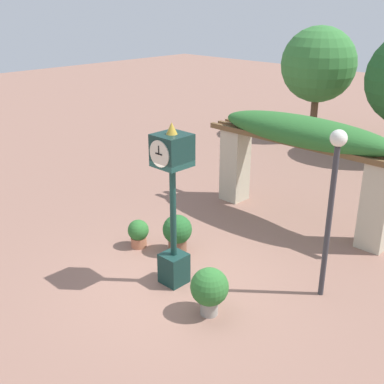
# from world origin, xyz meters

# --- Properties ---
(ground_plane) EXTENTS (60.00, 60.00, 0.00)m
(ground_plane) POSITION_xyz_m (0.00, 0.00, 0.00)
(ground_plane) COLOR #8E6656
(pedestal_clock) EXTENTS (0.58, 0.63, 3.18)m
(pedestal_clock) POSITION_xyz_m (-0.12, -0.03, 1.79)
(pedestal_clock) COLOR #14332D
(pedestal_clock) RESTS_ON ground
(pergola) EXTENTS (5.18, 1.19, 2.63)m
(pergola) POSITION_xyz_m (0.00, 4.06, 1.93)
(pergola) COLOR #BCB299
(pergola) RESTS_ON ground
(potted_plant_near_left) EXTENTS (0.64, 0.64, 0.86)m
(potted_plant_near_left) POSITION_xyz_m (-0.94, 0.86, 0.48)
(potted_plant_near_left) COLOR brown
(potted_plant_near_left) RESTS_ON ground
(potted_plant_near_right) EXTENTS (0.67, 0.67, 0.88)m
(potted_plant_near_right) POSITION_xyz_m (1.06, -0.30, 0.51)
(potted_plant_near_right) COLOR gray
(potted_plant_near_right) RESTS_ON ground
(potted_plant_far_left) EXTENTS (0.47, 0.47, 0.64)m
(potted_plant_far_left) POSITION_xyz_m (-1.73, 0.43, 0.34)
(potted_plant_far_left) COLOR #B26B4C
(potted_plant_far_left) RESTS_ON ground
(lamp_post) EXTENTS (0.29, 0.29, 3.16)m
(lamp_post) POSITION_xyz_m (2.15, 1.61, 2.16)
(lamp_post) COLOR #333338
(lamp_post) RESTS_ON ground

